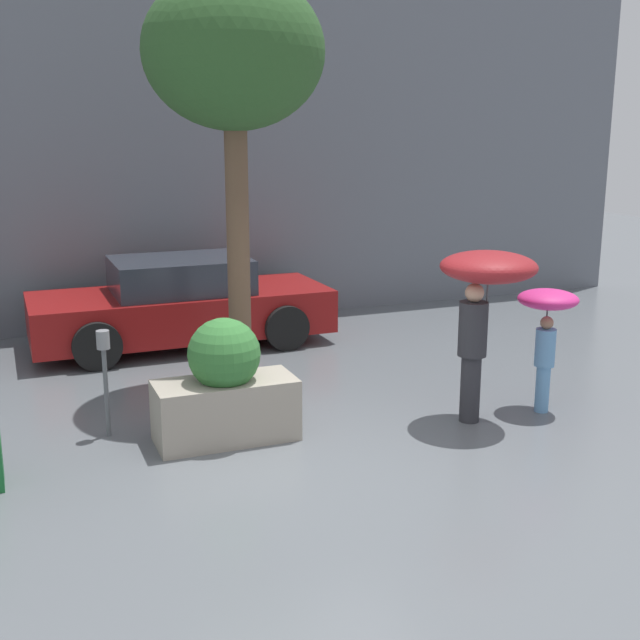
% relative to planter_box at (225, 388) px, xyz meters
% --- Properties ---
extents(ground_plane, '(40.00, 40.00, 0.00)m').
position_rel_planter_box_xyz_m(ground_plane, '(0.67, -0.90, -0.59)').
color(ground_plane, slate).
extents(building_facade, '(18.00, 0.30, 6.00)m').
position_rel_planter_box_xyz_m(building_facade, '(0.67, 5.60, 2.41)').
color(building_facade, slate).
rests_on(building_facade, ground).
extents(planter_box, '(1.50, 0.77, 1.34)m').
position_rel_planter_box_xyz_m(planter_box, '(0.00, 0.00, 0.00)').
color(planter_box, '#9E9384').
rests_on(planter_box, ground).
extents(person_adult, '(1.07, 1.07, 1.96)m').
position_rel_planter_box_xyz_m(person_adult, '(2.85, -0.51, 1.00)').
color(person_adult, '#2D2D33').
rests_on(person_adult, ground).
extents(person_child, '(0.70, 0.70, 1.45)m').
position_rel_planter_box_xyz_m(person_child, '(3.75, -0.47, 0.55)').
color(person_child, '#669ED1').
rests_on(person_child, ground).
extents(parked_car_near, '(4.49, 2.01, 1.35)m').
position_rel_planter_box_xyz_m(parked_car_near, '(0.42, 4.06, 0.05)').
color(parked_car_near, maroon).
rests_on(parked_car_near, ground).
extents(street_tree, '(2.15, 2.15, 5.06)m').
position_rel_planter_box_xyz_m(street_tree, '(0.64, 1.61, 3.48)').
color(street_tree, brown).
rests_on(street_tree, ground).
extents(parking_meter, '(0.14, 0.14, 1.18)m').
position_rel_planter_box_xyz_m(parking_meter, '(-1.16, 0.58, 0.27)').
color(parking_meter, '#595B60').
rests_on(parking_meter, ground).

